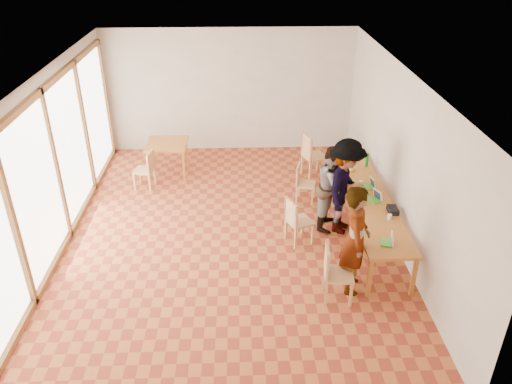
% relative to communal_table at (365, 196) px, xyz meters
% --- Properties ---
extents(ground, '(8.00, 8.00, 0.00)m').
position_rel_communal_table_xyz_m(ground, '(-2.50, -0.08, -0.70)').
color(ground, '#AE572A').
rests_on(ground, ground).
extents(wall_back, '(6.00, 0.10, 3.00)m').
position_rel_communal_table_xyz_m(wall_back, '(-2.50, 3.92, 0.80)').
color(wall_back, beige).
rests_on(wall_back, ground).
extents(wall_front, '(6.00, 0.10, 3.00)m').
position_rel_communal_table_xyz_m(wall_front, '(-2.50, -4.08, 0.80)').
color(wall_front, beige).
rests_on(wall_front, ground).
extents(wall_right, '(0.10, 8.00, 3.00)m').
position_rel_communal_table_xyz_m(wall_right, '(0.50, -0.08, 0.80)').
color(wall_right, beige).
rests_on(wall_right, ground).
extents(window_wall, '(0.10, 8.00, 3.00)m').
position_rel_communal_table_xyz_m(window_wall, '(-5.46, -0.08, 0.80)').
color(window_wall, white).
rests_on(window_wall, ground).
extents(ceiling, '(6.00, 8.00, 0.04)m').
position_rel_communal_table_xyz_m(ceiling, '(-2.50, -0.08, 2.32)').
color(ceiling, white).
rests_on(ceiling, wall_back).
extents(communal_table, '(0.80, 4.00, 0.75)m').
position_rel_communal_table_xyz_m(communal_table, '(0.00, 0.00, 0.00)').
color(communal_table, '#C9782C').
rests_on(communal_table, ground).
extents(side_table, '(0.90, 0.90, 0.75)m').
position_rel_communal_table_xyz_m(side_table, '(-3.92, 2.51, -0.03)').
color(side_table, '#C9782C').
rests_on(side_table, ground).
extents(chair_near, '(0.47, 0.47, 0.49)m').
position_rel_communal_table_xyz_m(chair_near, '(-0.92, -1.94, -0.13)').
color(chair_near, tan).
rests_on(chair_near, ground).
extents(chair_mid, '(0.54, 0.54, 0.47)m').
position_rel_communal_table_xyz_m(chair_mid, '(-1.32, -0.42, -0.16)').
color(chair_mid, tan).
rests_on(chair_mid, ground).
extents(chair_far, '(0.46, 0.46, 0.43)m').
position_rel_communal_table_xyz_m(chair_far, '(-1.02, 1.13, -0.21)').
color(chair_far, tan).
rests_on(chair_far, ground).
extents(chair_empty, '(0.60, 0.60, 0.54)m').
position_rel_communal_table_xyz_m(chair_empty, '(-0.70, 2.22, -0.08)').
color(chair_empty, tan).
rests_on(chair_empty, ground).
extents(chair_spare, '(0.46, 0.46, 0.45)m').
position_rel_communal_table_xyz_m(chair_spare, '(-4.27, 1.82, -0.18)').
color(chair_spare, tan).
rests_on(chair_spare, ground).
extents(person_near, '(0.54, 0.72, 1.80)m').
position_rel_communal_table_xyz_m(person_near, '(-0.56, -1.70, 0.20)').
color(person_near, gray).
rests_on(person_near, ground).
extents(person_mid, '(0.86, 0.96, 1.63)m').
position_rel_communal_table_xyz_m(person_mid, '(-0.57, 0.14, 0.11)').
color(person_mid, gray).
rests_on(person_mid, ground).
extents(person_far, '(1.11, 1.35, 1.82)m').
position_rel_communal_table_xyz_m(person_far, '(-0.40, -0.03, 0.21)').
color(person_far, gray).
rests_on(person_far, ground).
extents(laptop_near, '(0.26, 0.27, 0.19)m').
position_rel_communal_table_xyz_m(laptop_near, '(-0.00, -1.61, 0.10)').
color(laptop_near, green).
rests_on(laptop_near, communal_table).
extents(laptop_mid, '(0.28, 0.30, 0.20)m').
position_rel_communal_table_xyz_m(laptop_mid, '(0.12, -0.25, 0.10)').
color(laptop_mid, green).
rests_on(laptop_mid, communal_table).
extents(laptop_far, '(0.23, 0.25, 0.19)m').
position_rel_communal_table_xyz_m(laptop_far, '(0.15, 0.26, 0.10)').
color(laptop_far, green).
rests_on(laptop_far, communal_table).
extents(yellow_mug, '(0.13, 0.13, 0.09)m').
position_rel_communal_table_xyz_m(yellow_mug, '(-0.05, 0.93, 0.09)').
color(yellow_mug, gold).
rests_on(yellow_mug, communal_table).
extents(green_bottle, '(0.07, 0.07, 0.28)m').
position_rel_communal_table_xyz_m(green_bottle, '(0.28, 1.15, 0.19)').
color(green_bottle, '#137317').
rests_on(green_bottle, communal_table).
extents(clear_glass, '(0.07, 0.07, 0.09)m').
position_rel_communal_table_xyz_m(clear_glass, '(0.20, -0.89, 0.09)').
color(clear_glass, silver).
rests_on(clear_glass, communal_table).
extents(condiment_cup, '(0.08, 0.08, 0.06)m').
position_rel_communal_table_xyz_m(condiment_cup, '(-0.00, 0.39, 0.08)').
color(condiment_cup, white).
rests_on(condiment_cup, communal_table).
extents(pink_phone, '(0.05, 0.10, 0.01)m').
position_rel_communal_table_xyz_m(pink_phone, '(-0.33, -1.13, 0.05)').
color(pink_phone, '#CF347E').
rests_on(pink_phone, communal_table).
extents(black_pouch, '(0.16, 0.26, 0.09)m').
position_rel_communal_table_xyz_m(black_pouch, '(0.31, -0.67, 0.09)').
color(black_pouch, black).
rests_on(black_pouch, communal_table).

